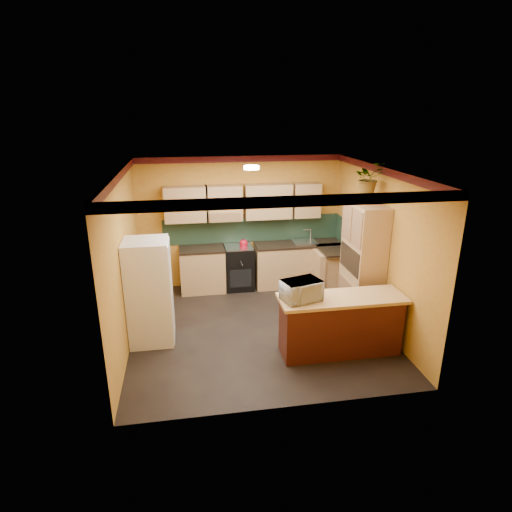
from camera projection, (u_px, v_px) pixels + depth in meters
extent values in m
plane|color=black|center=(257.00, 328.00, 7.38)|extent=(4.20, 4.20, 0.00)
cube|color=white|center=(258.00, 170.00, 6.50)|extent=(4.20, 4.20, 0.04)
cube|color=gold|center=(240.00, 222.00, 8.89)|extent=(4.20, 0.04, 2.70)
cube|color=gold|center=(288.00, 311.00, 4.98)|extent=(4.20, 0.04, 2.70)
cube|color=gold|center=(124.00, 261.00, 6.61)|extent=(0.04, 4.20, 2.70)
cube|color=gold|center=(379.00, 247.00, 7.27)|extent=(0.04, 4.20, 2.70)
cube|color=#1F3A29|center=(252.00, 229.00, 8.98)|extent=(3.70, 0.02, 0.53)
cube|color=#1F3A29|center=(348.00, 234.00, 8.62)|extent=(0.02, 1.40, 0.53)
cube|color=tan|center=(246.00, 202.00, 8.60)|extent=(3.10, 0.34, 0.70)
cylinder|color=white|center=(251.00, 168.00, 7.07)|extent=(0.26, 0.26, 0.06)
cube|color=tan|center=(268.00, 266.00, 9.00)|extent=(3.65, 0.60, 0.88)
cube|color=black|center=(268.00, 245.00, 8.85)|extent=(3.65, 0.62, 0.04)
cube|color=black|center=(239.00, 267.00, 8.89)|extent=(0.58, 0.58, 0.91)
cube|color=silver|center=(305.00, 242.00, 8.96)|extent=(0.48, 0.40, 0.03)
cube|color=tan|center=(334.00, 271.00, 8.71)|extent=(0.60, 0.80, 0.88)
cube|color=black|center=(335.00, 250.00, 8.56)|extent=(0.62, 0.80, 0.04)
cube|color=white|center=(149.00, 292.00, 6.73)|extent=(0.68, 0.66, 1.70)
cube|color=tan|center=(363.00, 264.00, 7.37)|extent=(0.48, 0.90, 2.10)
cylinder|color=#9C4F25|center=(367.00, 198.00, 7.05)|extent=(0.22, 0.22, 0.16)
imported|color=tan|center=(369.00, 178.00, 6.93)|extent=(0.55, 0.50, 0.52)
cube|color=#461010|center=(340.00, 326.00, 6.53)|extent=(1.80, 0.55, 0.88)
cube|color=tan|center=(342.00, 298.00, 6.37)|extent=(1.90, 0.65, 0.05)
imported|color=white|center=(301.00, 290.00, 6.22)|extent=(0.63, 0.52, 0.30)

